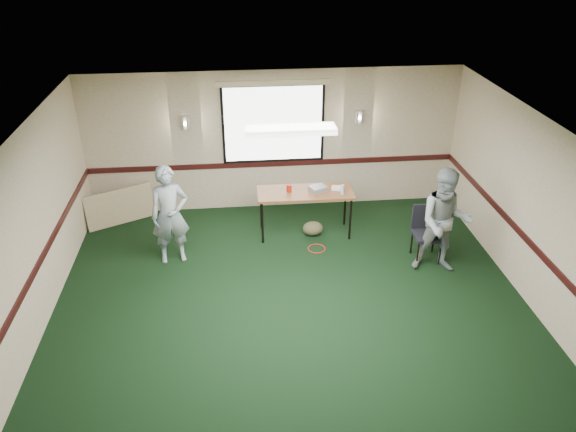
{
  "coord_description": "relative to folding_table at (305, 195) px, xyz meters",
  "views": [
    {
      "loc": [
        -0.74,
        -5.94,
        5.13
      ],
      "look_at": [
        0.0,
        1.3,
        1.2
      ],
      "focal_mm": 35.0,
      "sensor_mm": 36.0,
      "label": 1
    }
  ],
  "objects": [
    {
      "name": "ground",
      "position": [
        -0.46,
        -2.83,
        -0.78
      ],
      "size": [
        8.0,
        8.0,
        0.0
      ],
      "primitive_type": "plane",
      "color": "black",
      "rests_on": "ground"
    },
    {
      "name": "room_shell",
      "position": [
        -0.46,
        -0.71,
        0.8
      ],
      "size": [
        8.0,
        8.02,
        8.0
      ],
      "color": "tan",
      "rests_on": "ground"
    },
    {
      "name": "folding_table",
      "position": [
        0.0,
        0.0,
        0.0
      ],
      "size": [
        1.69,
        0.7,
        0.84
      ],
      "rotation": [
        0.0,
        0.0,
        -0.02
      ],
      "color": "brown",
      "rests_on": "ground"
    },
    {
      "name": "projector",
      "position": [
        0.22,
        -0.0,
        0.11
      ],
      "size": [
        0.34,
        0.32,
        0.09
      ],
      "primitive_type": "cube",
      "rotation": [
        0.0,
        0.0,
        0.4
      ],
      "color": "gray",
      "rests_on": "folding_table"
    },
    {
      "name": "game_console",
      "position": [
        0.57,
        0.03,
        0.08
      ],
      "size": [
        0.21,
        0.18,
        0.05
      ],
      "primitive_type": "cube",
      "rotation": [
        0.0,
        0.0,
        -0.2
      ],
      "color": "silver",
      "rests_on": "folding_table"
    },
    {
      "name": "red_cup",
      "position": [
        -0.28,
        0.02,
        0.13
      ],
      "size": [
        0.09,
        0.09,
        0.13
      ],
      "primitive_type": "cylinder",
      "color": "#A81A0B",
      "rests_on": "folding_table"
    },
    {
      "name": "water_bottle",
      "position": [
        0.62,
        -0.18,
        0.15
      ],
      "size": [
        0.05,
        0.05,
        0.18
      ],
      "primitive_type": "cylinder",
      "color": "#9BC9FF",
      "rests_on": "folding_table"
    },
    {
      "name": "duffel_bag",
      "position": [
        0.14,
        -0.08,
        -0.65
      ],
      "size": [
        0.42,
        0.35,
        0.26
      ],
      "primitive_type": "ellipsoid",
      "rotation": [
        0.0,
        0.0,
        -0.24
      ],
      "color": "#454227",
      "rests_on": "ground"
    },
    {
      "name": "cable_coil",
      "position": [
        0.14,
        -0.57,
        -0.77
      ],
      "size": [
        0.4,
        0.4,
        0.02
      ],
      "primitive_type": "torus",
      "rotation": [
        0.0,
        0.0,
        -0.4
      ],
      "color": "red",
      "rests_on": "ground"
    },
    {
      "name": "folded_table",
      "position": [
        -3.37,
        0.77,
        -0.45
      ],
      "size": [
        1.22,
        0.75,
        0.65
      ],
      "primitive_type": "cube",
      "rotation": [
        -0.21,
        0.0,
        0.47
      ],
      "color": "#9A8D5F",
      "rests_on": "ground"
    },
    {
      "name": "conference_chair",
      "position": [
        1.9,
        -0.96,
        -0.24
      ],
      "size": [
        0.46,
        0.48,
        0.92
      ],
      "rotation": [
        0.0,
        0.0,
        -0.03
      ],
      "color": "black",
      "rests_on": "ground"
    },
    {
      "name": "person_left",
      "position": [
        -2.29,
        -0.64,
        0.06
      ],
      "size": [
        0.68,
        0.51,
        1.68
      ],
      "primitive_type": "imported",
      "rotation": [
        0.0,
        0.0,
        0.18
      ],
      "color": "#41618F",
      "rests_on": "ground"
    },
    {
      "name": "person_right",
      "position": [
        2.02,
        -1.38,
        0.1
      ],
      "size": [
        0.97,
        0.82,
        1.76
      ],
      "primitive_type": "imported",
      "rotation": [
        0.0,
        0.0,
        -0.2
      ],
      "color": "#7A99BE",
      "rests_on": "ground"
    }
  ]
}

